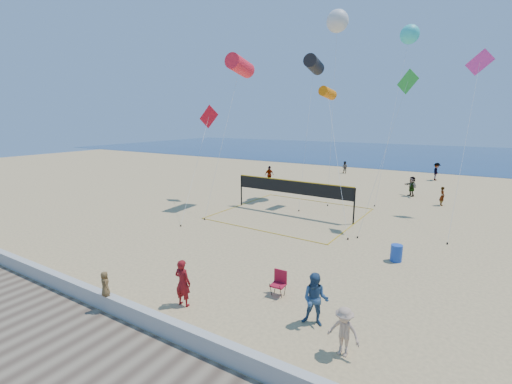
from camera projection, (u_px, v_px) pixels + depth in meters
The scene contains 24 objects.
ground at pixel (214, 290), 13.26m from camera, with size 120.00×120.00×0.00m, color tan.
ocean at pixel (415, 154), 65.21m from camera, with size 140.00×50.00×0.03m, color navy.
seawall at pixel (154, 322), 10.69m from camera, with size 32.00×0.30×0.60m, color #B7B7B2.
boardwalk at pixel (97, 369), 9.07m from camera, with size 32.00×3.60×0.03m, color #796852.
woman at pixel (183, 283), 12.04m from camera, with size 0.63×0.41×1.72m, color maroon.
toddler at pixel (105, 284), 11.59m from camera, with size 0.43×0.28×0.87m, color brown.
bystander_a at pixel (315, 300), 10.88m from camera, with size 0.85×0.67×1.76m, color #305078.
bystander_b at pixel (344, 332), 9.50m from camera, with size 0.93×0.54×1.45m, color tan.
far_person_0 at pixel (269, 175), 34.83m from camera, with size 1.07×0.45×1.82m, color gray.
far_person_1 at pixel (412, 186), 29.27m from camera, with size 1.58×0.50×1.71m, color gray.
far_person_2 at pixel (442, 196), 26.09m from camera, with size 0.53×0.35×1.46m, color gray.
far_person_3 at pixel (345, 167), 41.48m from camera, with size 0.72×0.56×1.48m, color gray.
far_person_4 at pixel (436, 172), 36.75m from camera, with size 1.23×0.71×1.90m, color gray.
camp_chair at pixel (279, 281), 12.84m from camera, with size 0.53×0.65×1.06m.
trash_barrel at pixel (396, 253), 15.91m from camera, with size 0.53×0.53×0.79m, color #1B45B1.
volleyball_net at pixel (292, 191), 23.62m from camera, with size 9.30×9.16×2.38m.
kite_0 at pixel (240, 66), 24.35m from camera, with size 1.43×6.09×10.95m.
kite_1 at pixel (314, 65), 26.51m from camera, with size 1.63×5.67×11.31m.
kite_2 at pixel (328, 93), 24.64m from camera, with size 4.38×7.65×8.80m.
kite_3 at pixel (208, 121), 26.85m from camera, with size 4.09×7.12×7.60m.
kite_4 at pixel (404, 93), 19.20m from camera, with size 2.10×3.57×9.25m.
kite_5 at pixel (478, 72), 21.79m from camera, with size 1.65×7.68×10.91m.
kite_6 at pixel (337, 21), 26.48m from camera, with size 2.01×4.31×14.77m.
kite_7 at pixel (410, 34), 28.84m from camera, with size 1.90×8.03×14.27m.
Camera 1 is at (7.68, -9.58, 6.52)m, focal length 24.00 mm.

